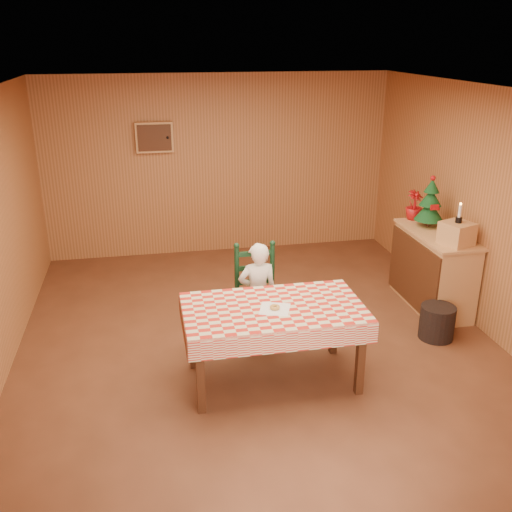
{
  "coord_description": "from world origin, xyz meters",
  "views": [
    {
      "loc": [
        -1.06,
        -5.17,
        3.06
      ],
      "look_at": [
        0.0,
        0.2,
        0.95
      ],
      "focal_mm": 40.0,
      "sensor_mm": 36.0,
      "label": 1
    }
  ],
  "objects_px": {
    "ladder_chair": "(257,297)",
    "crate": "(457,234)",
    "shelf_unit": "(433,270)",
    "christmas_tree": "(430,204)",
    "dining_table": "(273,315)",
    "seated_child": "(258,294)",
    "storage_bin": "(437,322)"
  },
  "relations": [
    {
      "from": "storage_bin",
      "to": "ladder_chair",
      "type": "bearing_deg",
      "value": 169.85
    },
    {
      "from": "ladder_chair",
      "to": "seated_child",
      "type": "relative_size",
      "value": 0.96
    },
    {
      "from": "ladder_chair",
      "to": "seated_child",
      "type": "xyz_separation_m",
      "value": [
        0.0,
        -0.06,
        0.06
      ]
    },
    {
      "from": "christmas_tree",
      "to": "ladder_chair",
      "type": "bearing_deg",
      "value": -163.37
    },
    {
      "from": "seated_child",
      "to": "shelf_unit",
      "type": "height_order",
      "value": "seated_child"
    },
    {
      "from": "storage_bin",
      "to": "seated_child",
      "type": "bearing_deg",
      "value": 171.51
    },
    {
      "from": "seated_child",
      "to": "storage_bin",
      "type": "xyz_separation_m",
      "value": [
        1.91,
        -0.29,
        -0.38
      ]
    },
    {
      "from": "dining_table",
      "to": "storage_bin",
      "type": "bearing_deg",
      "value": 13.06
    },
    {
      "from": "dining_table",
      "to": "christmas_tree",
      "type": "xyz_separation_m",
      "value": [
        2.23,
        1.45,
        0.52
      ]
    },
    {
      "from": "dining_table",
      "to": "seated_child",
      "type": "relative_size",
      "value": 1.47
    },
    {
      "from": "dining_table",
      "to": "shelf_unit",
      "type": "bearing_deg",
      "value": 28.45
    },
    {
      "from": "crate",
      "to": "storage_bin",
      "type": "height_order",
      "value": "crate"
    },
    {
      "from": "shelf_unit",
      "to": "storage_bin",
      "type": "height_order",
      "value": "shelf_unit"
    },
    {
      "from": "christmas_tree",
      "to": "storage_bin",
      "type": "height_order",
      "value": "christmas_tree"
    },
    {
      "from": "ladder_chair",
      "to": "crate",
      "type": "xyz_separation_m",
      "value": [
        2.23,
        0.02,
        0.55
      ]
    },
    {
      "from": "crate",
      "to": "christmas_tree",
      "type": "xyz_separation_m",
      "value": [
        -0.0,
        0.65,
        0.16
      ]
    },
    {
      "from": "seated_child",
      "to": "dining_table",
      "type": "bearing_deg",
      "value": 90.0
    },
    {
      "from": "christmas_tree",
      "to": "dining_table",
      "type": "bearing_deg",
      "value": -146.9
    },
    {
      "from": "crate",
      "to": "storage_bin",
      "type": "distance_m",
      "value": 0.99
    },
    {
      "from": "dining_table",
      "to": "seated_child",
      "type": "distance_m",
      "value": 0.74
    },
    {
      "from": "dining_table",
      "to": "seated_child",
      "type": "height_order",
      "value": "seated_child"
    },
    {
      "from": "ladder_chair",
      "to": "dining_table",
      "type": "bearing_deg",
      "value": -90.0
    },
    {
      "from": "ladder_chair",
      "to": "shelf_unit",
      "type": "distance_m",
      "value": 2.26
    },
    {
      "from": "christmas_tree",
      "to": "storage_bin",
      "type": "distance_m",
      "value": 1.47
    },
    {
      "from": "crate",
      "to": "storage_bin",
      "type": "xyz_separation_m",
      "value": [
        -0.31,
        -0.36,
        -0.87
      ]
    },
    {
      "from": "seated_child",
      "to": "storage_bin",
      "type": "distance_m",
      "value": 1.97
    },
    {
      "from": "dining_table",
      "to": "ladder_chair",
      "type": "xyz_separation_m",
      "value": [
        -0.0,
        0.79,
        -0.18
      ]
    },
    {
      "from": "dining_table",
      "to": "crate",
      "type": "height_order",
      "value": "crate"
    },
    {
      "from": "ladder_chair",
      "to": "shelf_unit",
      "type": "bearing_deg",
      "value": 10.62
    },
    {
      "from": "shelf_unit",
      "to": "crate",
      "type": "relative_size",
      "value": 4.13
    },
    {
      "from": "dining_table",
      "to": "shelf_unit",
      "type": "xyz_separation_m",
      "value": [
        2.22,
        1.2,
        -0.22
      ]
    },
    {
      "from": "shelf_unit",
      "to": "christmas_tree",
      "type": "height_order",
      "value": "christmas_tree"
    }
  ]
}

